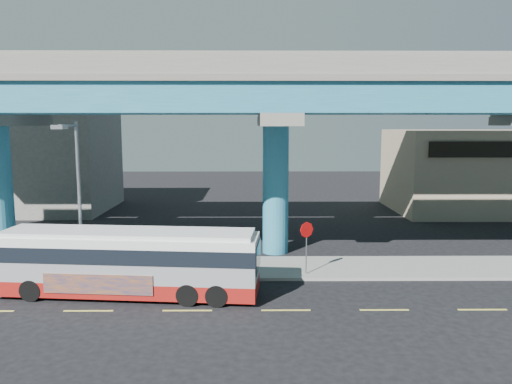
{
  "coord_description": "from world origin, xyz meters",
  "views": [
    {
      "loc": [
        -1.38,
        -19.67,
        7.48
      ],
      "look_at": [
        -1.18,
        4.0,
        4.27
      ],
      "focal_mm": 35.0,
      "sensor_mm": 36.0,
      "label": 1
    }
  ],
  "objects": [
    {
      "name": "viaduct",
      "position": [
        -0.0,
        9.11,
        9.14
      ],
      "size": [
        52.0,
        12.4,
        11.7
      ],
      "color": "#236486",
      "rests_on": "ground"
    },
    {
      "name": "sidewalk",
      "position": [
        0.0,
        5.5,
        0.07
      ],
      "size": [
        70.0,
        4.0,
        0.15
      ],
      "primitive_type": "cube",
      "color": "gray",
      "rests_on": "ground"
    },
    {
      "name": "transit_bus",
      "position": [
        -6.75,
        1.57,
        1.6
      ],
      "size": [
        11.54,
        3.5,
        2.92
      ],
      "rotation": [
        0.0,
        0.0,
        -0.09
      ],
      "color": "maroon",
      "rests_on": "ground"
    },
    {
      "name": "street_lamp",
      "position": [
        -9.64,
        3.45,
        5.02
      ],
      "size": [
        0.5,
        2.45,
        7.47
      ],
      "color": "gray",
      "rests_on": "sidewalk"
    },
    {
      "name": "stop_sign",
      "position": [
        1.3,
        4.18,
        2.04
      ],
      "size": [
        0.69,
        0.43,
        2.62
      ],
      "rotation": [
        0.0,
        0.0,
        0.15
      ],
      "color": "gray",
      "rests_on": "sidewalk"
    },
    {
      "name": "building_beige",
      "position": [
        18.0,
        22.98,
        3.51
      ],
      "size": [
        14.0,
        10.23,
        7.0
      ],
      "color": "tan",
      "rests_on": "ground"
    },
    {
      "name": "ground",
      "position": [
        0.0,
        0.0,
        0.0
      ],
      "size": [
        120.0,
        120.0,
        0.0
      ],
      "primitive_type": "plane",
      "color": "black",
      "rests_on": "ground"
    },
    {
      "name": "lane_markings",
      "position": [
        -0.0,
        -0.3,
        0.01
      ],
      "size": [
        58.0,
        0.12,
        0.01
      ],
      "color": "#D8C64C",
      "rests_on": "ground"
    },
    {
      "name": "building_concrete",
      "position": [
        -20.0,
        24.0,
        4.5
      ],
      "size": [
        12.0,
        10.0,
        9.0
      ],
      "primitive_type": "cube",
      "color": "gray",
      "rests_on": "ground"
    }
  ]
}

